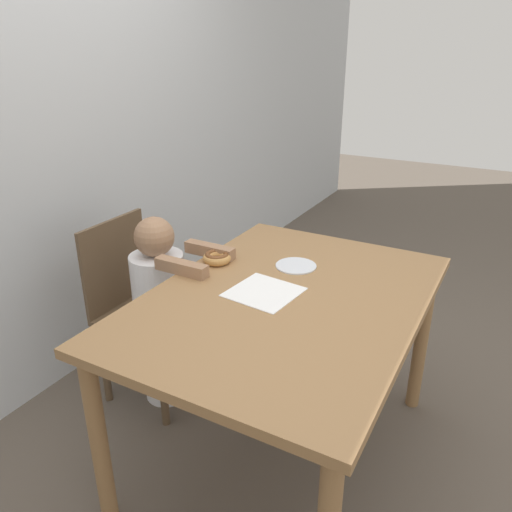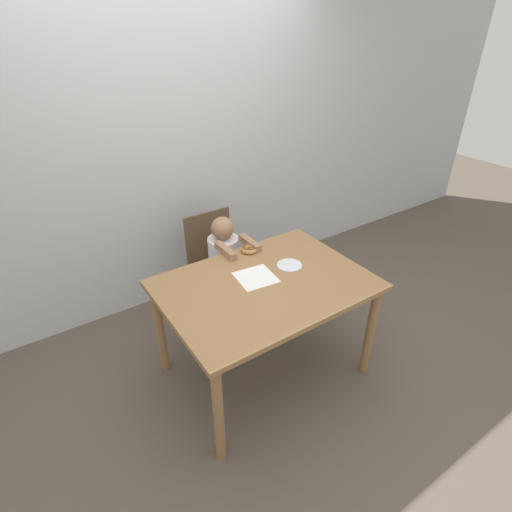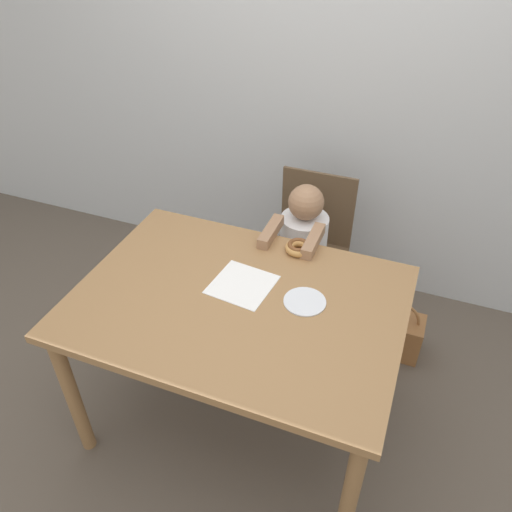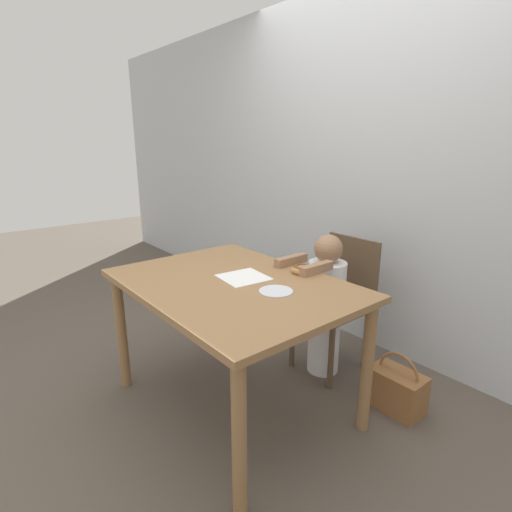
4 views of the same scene
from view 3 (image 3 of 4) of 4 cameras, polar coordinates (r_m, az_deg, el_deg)
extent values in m
plane|color=brown|center=(2.55, -1.70, -17.50)|extent=(12.00, 12.00, 0.00)
cube|color=silver|center=(2.78, 8.40, 19.68)|extent=(8.00, 0.05, 2.50)
cube|color=olive|center=(1.99, -2.08, -5.29)|extent=(1.29, 0.93, 0.03)
cylinder|color=olive|center=(2.29, -20.24, -14.74)|extent=(0.06, 0.06, 0.72)
cylinder|color=olive|center=(1.96, 10.67, -25.43)|extent=(0.06, 0.06, 0.72)
cylinder|color=olive|center=(2.72, -9.99, -2.54)|extent=(0.06, 0.06, 0.72)
cylinder|color=olive|center=(2.45, 14.89, -8.93)|extent=(0.06, 0.06, 0.72)
cube|color=brown|center=(2.69, 5.55, -0.66)|extent=(0.40, 0.41, 0.03)
cube|color=brown|center=(2.72, 7.04, 5.47)|extent=(0.40, 0.02, 0.42)
cylinder|color=brown|center=(2.74, 0.87, -5.64)|extent=(0.04, 0.04, 0.42)
cylinder|color=brown|center=(2.68, 7.60, -7.36)|extent=(0.04, 0.04, 0.42)
cylinder|color=brown|center=(2.99, 3.22, -1.36)|extent=(0.04, 0.04, 0.42)
cylinder|color=brown|center=(2.93, 9.39, -2.83)|extent=(0.04, 0.04, 0.42)
cylinder|color=white|center=(2.78, 4.98, -4.67)|extent=(0.20, 0.20, 0.44)
cylinder|color=white|center=(2.55, 5.42, 1.55)|extent=(0.24, 0.24, 0.30)
sphere|color=#997051|center=(2.42, 5.75, 6.12)|extent=(0.17, 0.17, 0.17)
cube|color=#997051|center=(2.30, 1.70, 2.82)|extent=(0.05, 0.23, 0.05)
cube|color=#997051|center=(2.25, 6.56, 1.73)|extent=(0.05, 0.23, 0.05)
torus|color=tan|center=(2.21, 4.87, 0.94)|extent=(0.12, 0.12, 0.04)
torus|color=brown|center=(2.20, 4.89, 1.24)|extent=(0.10, 0.10, 0.02)
cube|color=white|center=(2.04, -1.59, -3.28)|extent=(0.26, 0.26, 0.00)
cube|color=brown|center=(2.82, 15.37, -8.55)|extent=(0.30, 0.18, 0.23)
torus|color=brown|center=(2.75, 15.76, -6.91)|extent=(0.24, 0.02, 0.24)
cylinder|color=silver|center=(1.97, 5.59, -5.20)|extent=(0.17, 0.17, 0.01)
camera|label=1|loc=(2.22, -50.77, 11.45)|focal=35.00mm
camera|label=2|loc=(1.83, -83.62, 8.77)|focal=28.00mm
camera|label=4|loc=(1.20, 77.93, -31.00)|focal=28.00mm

